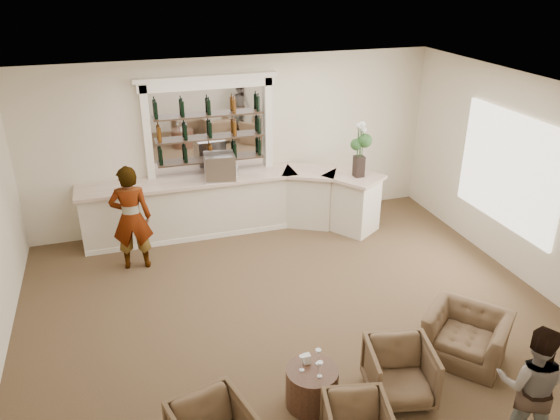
{
  "coord_description": "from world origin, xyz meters",
  "views": [
    {
      "loc": [
        -2.24,
        -6.5,
        4.86
      ],
      "look_at": [
        0.1,
        0.9,
        1.33
      ],
      "focal_mm": 35.0,
      "sensor_mm": 36.0,
      "label": 1
    }
  ],
  "objects_px": {
    "armchair_far": "(466,336)",
    "sommelier": "(131,218)",
    "armchair_right": "(400,372)",
    "flower_vase": "(360,146)",
    "guest": "(531,386)",
    "espresso_machine": "(220,167)",
    "bar_counter": "(235,204)",
    "cocktail_table": "(312,386)"
  },
  "relations": [
    {
      "from": "armchair_right",
      "to": "armchair_far",
      "type": "bearing_deg",
      "value": 29.93
    },
    {
      "from": "armchair_far",
      "to": "sommelier",
      "type": "bearing_deg",
      "value": -173.65
    },
    {
      "from": "armchair_right",
      "to": "flower_vase",
      "type": "bearing_deg",
      "value": 84.09
    },
    {
      "from": "bar_counter",
      "to": "armchair_right",
      "type": "distance_m",
      "value": 5.08
    },
    {
      "from": "guest",
      "to": "cocktail_table",
      "type": "bearing_deg",
      "value": 10.44
    },
    {
      "from": "armchair_far",
      "to": "espresso_machine",
      "type": "relative_size",
      "value": 1.83
    },
    {
      "from": "armchair_far",
      "to": "espresso_machine",
      "type": "xyz_separation_m",
      "value": [
        -2.33,
        4.6,
        1.05
      ]
    },
    {
      "from": "flower_vase",
      "to": "espresso_machine",
      "type": "bearing_deg",
      "value": 165.4
    },
    {
      "from": "sommelier",
      "to": "armchair_far",
      "type": "relative_size",
      "value": 1.83
    },
    {
      "from": "armchair_far",
      "to": "flower_vase",
      "type": "height_order",
      "value": "flower_vase"
    },
    {
      "from": "cocktail_table",
      "to": "armchair_far",
      "type": "relative_size",
      "value": 0.62
    },
    {
      "from": "armchair_right",
      "to": "bar_counter",
      "type": "bearing_deg",
      "value": 111.96
    },
    {
      "from": "espresso_machine",
      "to": "cocktail_table",
      "type": "bearing_deg",
      "value": -83.29
    },
    {
      "from": "flower_vase",
      "to": "armchair_right",
      "type": "bearing_deg",
      "value": -108.13
    },
    {
      "from": "sommelier",
      "to": "guest",
      "type": "bearing_deg",
      "value": 132.95
    },
    {
      "from": "guest",
      "to": "flower_vase",
      "type": "distance_m",
      "value": 5.43
    },
    {
      "from": "bar_counter",
      "to": "sommelier",
      "type": "xyz_separation_m",
      "value": [
        -1.97,
        -0.82,
        0.36
      ]
    },
    {
      "from": "guest",
      "to": "espresso_machine",
      "type": "relative_size",
      "value": 2.66
    },
    {
      "from": "flower_vase",
      "to": "cocktail_table",
      "type": "bearing_deg",
      "value": -120.87
    },
    {
      "from": "armchair_far",
      "to": "guest",
      "type": "bearing_deg",
      "value": -49.93
    },
    {
      "from": "guest",
      "to": "armchair_far",
      "type": "xyz_separation_m",
      "value": [
        0.23,
        1.38,
        -0.41
      ]
    },
    {
      "from": "guest",
      "to": "armchair_right",
      "type": "relative_size",
      "value": 1.87
    },
    {
      "from": "espresso_machine",
      "to": "flower_vase",
      "type": "height_order",
      "value": "flower_vase"
    },
    {
      "from": "bar_counter",
      "to": "armchair_far",
      "type": "height_order",
      "value": "bar_counter"
    },
    {
      "from": "sommelier",
      "to": "cocktail_table",
      "type": "bearing_deg",
      "value": 120.65
    },
    {
      "from": "cocktail_table",
      "to": "flower_vase",
      "type": "height_order",
      "value": "flower_vase"
    },
    {
      "from": "sommelier",
      "to": "armchair_right",
      "type": "bearing_deg",
      "value": 130.68
    },
    {
      "from": "sommelier",
      "to": "guest",
      "type": "relative_size",
      "value": 1.26
    },
    {
      "from": "armchair_right",
      "to": "armchair_far",
      "type": "distance_m",
      "value": 1.27
    },
    {
      "from": "bar_counter",
      "to": "flower_vase",
      "type": "xyz_separation_m",
      "value": [
        2.27,
        -0.67,
        1.17
      ]
    },
    {
      "from": "cocktail_table",
      "to": "armchair_far",
      "type": "height_order",
      "value": "armchair_far"
    },
    {
      "from": "bar_counter",
      "to": "flower_vase",
      "type": "bearing_deg",
      "value": -16.51
    },
    {
      "from": "sommelier",
      "to": "espresso_machine",
      "type": "relative_size",
      "value": 3.35
    },
    {
      "from": "armchair_far",
      "to": "espresso_machine",
      "type": "distance_m",
      "value": 5.26
    },
    {
      "from": "guest",
      "to": "bar_counter",
      "type": "bearing_deg",
      "value": -32.05
    },
    {
      "from": "cocktail_table",
      "to": "sommelier",
      "type": "relative_size",
      "value": 0.34
    },
    {
      "from": "bar_counter",
      "to": "cocktail_table",
      "type": "height_order",
      "value": "bar_counter"
    },
    {
      "from": "cocktail_table",
      "to": "sommelier",
      "type": "bearing_deg",
      "value": 114.02
    },
    {
      "from": "bar_counter",
      "to": "espresso_machine",
      "type": "xyz_separation_m",
      "value": [
        -0.26,
        -0.01,
        0.81
      ]
    },
    {
      "from": "armchair_right",
      "to": "flower_vase",
      "type": "height_order",
      "value": "flower_vase"
    },
    {
      "from": "bar_counter",
      "to": "guest",
      "type": "distance_m",
      "value": 6.27
    },
    {
      "from": "guest",
      "to": "armchair_right",
      "type": "distance_m",
      "value": 1.45
    }
  ]
}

